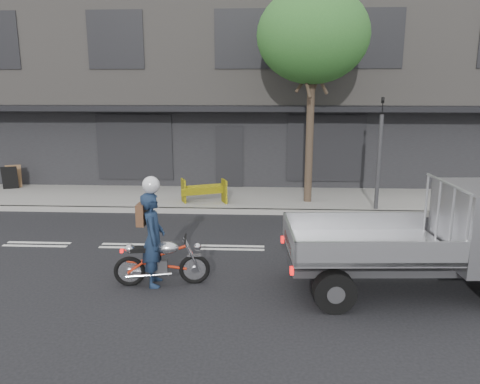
% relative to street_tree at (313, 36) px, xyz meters
% --- Properties ---
extents(ground, '(80.00, 80.00, 0.00)m').
position_rel_street_tree_xyz_m(ground, '(-2.20, -4.20, -5.28)').
color(ground, black).
rests_on(ground, ground).
extents(sidewalk, '(32.00, 3.20, 0.15)m').
position_rel_street_tree_xyz_m(sidewalk, '(-2.20, 0.50, -5.20)').
color(sidewalk, gray).
rests_on(sidewalk, ground).
extents(kerb, '(32.00, 0.20, 0.15)m').
position_rel_street_tree_xyz_m(kerb, '(-2.20, -1.10, -5.20)').
color(kerb, gray).
rests_on(kerb, ground).
extents(building_main, '(26.00, 10.00, 8.00)m').
position_rel_street_tree_xyz_m(building_main, '(-2.20, 7.10, -1.28)').
color(building_main, slate).
rests_on(building_main, ground).
extents(street_tree, '(3.40, 3.40, 6.74)m').
position_rel_street_tree_xyz_m(street_tree, '(0.00, 0.00, 0.00)').
color(street_tree, '#382B21').
rests_on(street_tree, ground).
extents(traffic_light_pole, '(0.12, 0.12, 3.50)m').
position_rel_street_tree_xyz_m(traffic_light_pole, '(2.00, -0.85, -3.63)').
color(traffic_light_pole, '#2D2D30').
rests_on(traffic_light_pole, ground).
extents(motorcycle, '(1.87, 0.54, 0.96)m').
position_rel_street_tree_xyz_m(motorcycle, '(-3.40, -6.38, -4.78)').
color(motorcycle, black).
rests_on(motorcycle, ground).
extents(rider, '(0.53, 0.73, 1.85)m').
position_rel_street_tree_xyz_m(rider, '(-3.55, -6.38, -4.35)').
color(rider, '#16263E').
rests_on(rider, ground).
extents(flatbed_ute, '(4.70, 2.14, 2.13)m').
position_rel_street_tree_xyz_m(flatbed_ute, '(2.37, -6.38, -4.06)').
color(flatbed_ute, black).
rests_on(flatbed_ute, ground).
extents(construction_barrier, '(1.52, 1.06, 0.79)m').
position_rel_street_tree_xyz_m(construction_barrier, '(-3.35, -0.54, -4.73)').
color(construction_barrier, yellow).
rests_on(construction_barrier, sidewalk).
extents(sandwich_board, '(0.62, 0.52, 0.84)m').
position_rel_street_tree_xyz_m(sandwich_board, '(-10.61, 1.27, -4.71)').
color(sandwich_board, black).
rests_on(sandwich_board, sidewalk).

